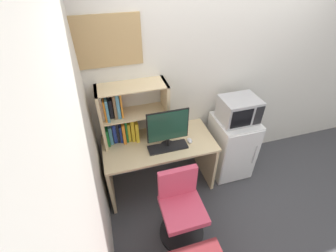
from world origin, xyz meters
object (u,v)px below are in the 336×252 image
keyboard (168,147)px  computer_mouse (190,141)px  monitor (168,128)px  wall_corkboard (106,42)px  microwave (239,110)px  mini_fridge (231,146)px  desk_chair (181,210)px  hutch_bookshelf (125,116)px

keyboard → computer_mouse: size_ratio=4.90×
monitor → computer_mouse: size_ratio=5.23×
monitor → wall_corkboard: size_ratio=0.71×
microwave → wall_corkboard: wall_corkboard is taller
mini_fridge → wall_corkboard: size_ratio=1.27×
desk_chair → computer_mouse: bearing=63.5°
computer_mouse → desk_chair: (-0.30, -0.60, -0.39)m
monitor → computer_mouse: 0.37m
hutch_bookshelf → mini_fridge: 1.50m
microwave → hutch_bookshelf: bearing=172.2°
desk_chair → wall_corkboard: size_ratio=1.24×
microwave → wall_corkboard: (-1.41, 0.30, 0.84)m
computer_mouse → mini_fridge: 0.73m
mini_fridge → desk_chair: mini_fridge is taller
mini_fridge → monitor: bearing=-174.4°
keyboard → wall_corkboard: (-0.49, 0.42, 1.11)m
microwave → mini_fridge: bearing=-90.1°
keyboard → wall_corkboard: bearing=139.0°
monitor → desk_chair: monitor is taller
computer_mouse → wall_corkboard: 1.39m
hutch_bookshelf → microwave: hutch_bookshelf is taller
hutch_bookshelf → wall_corkboard: size_ratio=1.11×
monitor → keyboard: 0.26m
monitor → keyboard: size_ratio=1.07×
mini_fridge → microwave: bearing=89.9°
mini_fridge → microwave: microwave is taller
computer_mouse → desk_chair: size_ratio=0.11×
keyboard → mini_fridge: mini_fridge is taller
keyboard → mini_fridge: size_ratio=0.52×
monitor → wall_corkboard: 1.06m
desk_chair → microwave: bearing=36.1°
keyboard → desk_chair: size_ratio=0.54×
desk_chair → wall_corkboard: (-0.46, 1.00, 1.49)m
hutch_bookshelf → mini_fridge: hutch_bookshelf is taller
hutch_bookshelf → desk_chair: (0.39, -0.88, -0.70)m
computer_mouse → desk_chair: bearing=-116.5°
keyboard → monitor: bearing=70.6°
keyboard → wall_corkboard: size_ratio=0.67×
keyboard → microwave: microwave is taller
mini_fridge → wall_corkboard: bearing=167.8°
computer_mouse → microwave: microwave is taller
microwave → wall_corkboard: 1.67m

